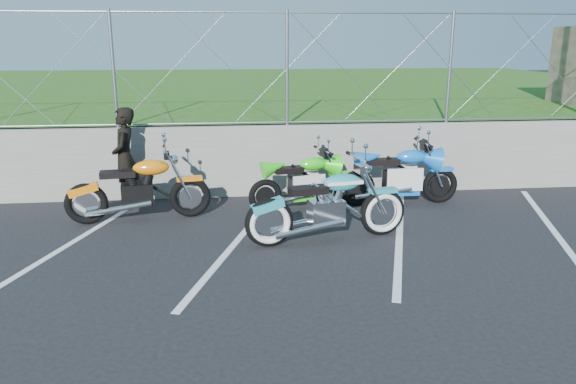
{
  "coord_description": "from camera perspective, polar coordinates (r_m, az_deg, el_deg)",
  "views": [
    {
      "loc": [
        -0.1,
        -6.6,
        2.8
      ],
      "look_at": [
        0.77,
        1.3,
        0.63
      ],
      "focal_mm": 35.0,
      "sensor_mm": 36.0,
      "label": 1
    }
  ],
  "objects": [
    {
      "name": "person_standing",
      "position": [
        9.9,
        -16.23,
        3.32
      ],
      "size": [
        0.42,
        0.63,
        1.71
      ],
      "primitive_type": "imported",
      "rotation": [
        0.0,
        0.0,
        -1.55
      ],
      "color": "black",
      "rests_on": "ground"
    },
    {
      "name": "naked_orange",
      "position": [
        9.17,
        -14.74,
        0.1
      ],
      "size": [
        2.26,
        0.77,
        1.13
      ],
      "rotation": [
        0.0,
        0.0,
        0.13
      ],
      "color": "black",
      "rests_on": "ground"
    },
    {
      "name": "retaining_wall",
      "position": [
        10.33,
        -5.63,
        3.16
      ],
      "size": [
        30.0,
        0.22,
        1.3
      ],
      "primitive_type": "cube",
      "color": "slate",
      "rests_on": "ground"
    },
    {
      "name": "parking_lines",
      "position": [
        8.2,
        3.2,
        -4.7
      ],
      "size": [
        18.29,
        4.31,
        0.01
      ],
      "color": "silver",
      "rests_on": "ground"
    },
    {
      "name": "sportbike_green",
      "position": [
        9.51,
        1.72,
        0.83
      ],
      "size": [
        1.91,
        0.71,
        1.0
      ],
      "rotation": [
        0.0,
        0.0,
        0.24
      ],
      "color": "black",
      "rests_on": "ground"
    },
    {
      "name": "grass_field",
      "position": [
        20.22,
        -6.07,
        9.05
      ],
      "size": [
        30.0,
        20.0,
        1.3
      ],
      "primitive_type": "cube",
      "color": "#244E14",
      "rests_on": "ground"
    },
    {
      "name": "ground",
      "position": [
        7.17,
        -5.05,
        -7.78
      ],
      "size": [
        90.0,
        90.0,
        0.0
      ],
      "primitive_type": "plane",
      "color": "black",
      "rests_on": "ground"
    },
    {
      "name": "cruiser_turquoise",
      "position": [
        7.99,
        4.24,
        -1.65
      ],
      "size": [
        2.4,
        0.76,
        1.2
      ],
      "rotation": [
        0.0,
        0.0,
        0.18
      ],
      "color": "black",
      "rests_on": "ground"
    },
    {
      "name": "chain_link_fence",
      "position": [
        10.12,
        -5.87,
        12.34
      ],
      "size": [
        28.0,
        0.03,
        2.0
      ],
      "color": "gray",
      "rests_on": "retaining_wall"
    },
    {
      "name": "sportbike_blue",
      "position": [
        9.95,
        11.39,
        1.44
      ],
      "size": [
        2.13,
        0.76,
        1.1
      ],
      "rotation": [
        0.0,
        0.0,
        0.01
      ],
      "color": "black",
      "rests_on": "ground"
    }
  ]
}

